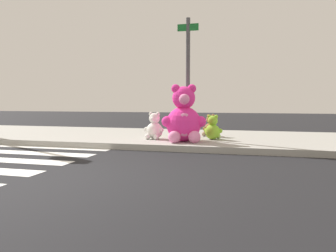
# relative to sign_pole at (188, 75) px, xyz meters

# --- Properties ---
(ground_plane) EXTENTS (60.00, 60.00, 0.00)m
(ground_plane) POSITION_rel_sign_pole_xyz_m (-1.00, -4.40, -1.85)
(ground_plane) COLOR black
(sidewalk) EXTENTS (28.00, 4.40, 0.15)m
(sidewalk) POSITION_rel_sign_pole_xyz_m (-1.00, 0.80, -1.77)
(sidewalk) COLOR #9E9B93
(sidewalk) RESTS_ON ground_plane
(sign_pole) EXTENTS (0.56, 0.11, 3.20)m
(sign_pole) POSITION_rel_sign_pole_xyz_m (0.00, 0.00, 0.00)
(sign_pole) COLOR #4C4C51
(sign_pole) RESTS_ON sidewalk
(plush_pink_large) EXTENTS (1.08, 1.02, 1.44)m
(plush_pink_large) POSITION_rel_sign_pole_xyz_m (0.02, -0.59, -1.12)
(plush_pink_large) COLOR #F22D93
(plush_pink_large) RESTS_ON sidewalk
(plush_white) EXTENTS (0.56, 0.50, 0.73)m
(plush_white) POSITION_rel_sign_pole_xyz_m (-0.87, -0.25, -1.41)
(plush_white) COLOR white
(plush_white) RESTS_ON sidewalk
(plush_lime) EXTENTS (0.50, 0.46, 0.66)m
(plush_lime) POSITION_rel_sign_pole_xyz_m (0.67, 0.07, -1.44)
(plush_lime) COLOR #8CD133
(plush_lime) RESTS_ON sidewalk
(plush_brown) EXTENTS (0.47, 0.45, 0.65)m
(plush_brown) POSITION_rel_sign_pole_xyz_m (0.51, 0.79, -1.44)
(plush_brown) COLOR olive
(plush_brown) RESTS_ON sidewalk
(plush_yellow) EXTENTS (0.38, 0.39, 0.54)m
(plush_yellow) POSITION_rel_sign_pole_xyz_m (-0.43, 0.48, -1.48)
(plush_yellow) COLOR yellow
(plush_yellow) RESTS_ON sidewalk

